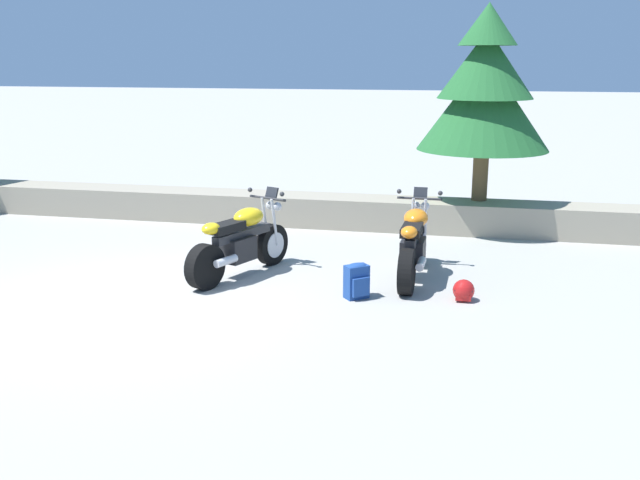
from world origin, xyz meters
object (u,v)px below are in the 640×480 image
Objects in this scene: motorcycle_orange_centre at (414,245)px; rider_backpack at (357,280)px; pine_tree_mid_left at (485,89)px; rider_helmet at (464,291)px; motorcycle_yellow_near_left at (241,243)px.

motorcycle_orange_centre is 1.24m from rider_backpack.
rider_helmet is at bearing -92.41° from pine_tree_mid_left.
motorcycle_yellow_near_left is 0.95× the size of motorcycle_orange_centre.
motorcycle_yellow_near_left is at bearing -132.79° from pine_tree_mid_left.
motorcycle_yellow_near_left is 0.58× the size of pine_tree_mid_left.
rider_backpack is at bearing -121.64° from motorcycle_orange_centre.
motorcycle_yellow_near_left is at bearing -170.50° from motorcycle_orange_centre.
motorcycle_yellow_near_left and motorcycle_orange_centre have the same top height.
pine_tree_mid_left is (1.53, 4.20, 2.26)m from rider_backpack.
motorcycle_yellow_near_left reaches higher than rider_backpack.
rider_backpack is (1.77, -0.64, -0.24)m from motorcycle_yellow_near_left.
pine_tree_mid_left is at bearing 69.97° from rider_backpack.
rider_backpack is (-0.64, -1.04, -0.24)m from motorcycle_orange_centre.
rider_helmet is (0.72, -0.86, -0.35)m from motorcycle_orange_centre.
pine_tree_mid_left is at bearing 87.59° from rider_helmet.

